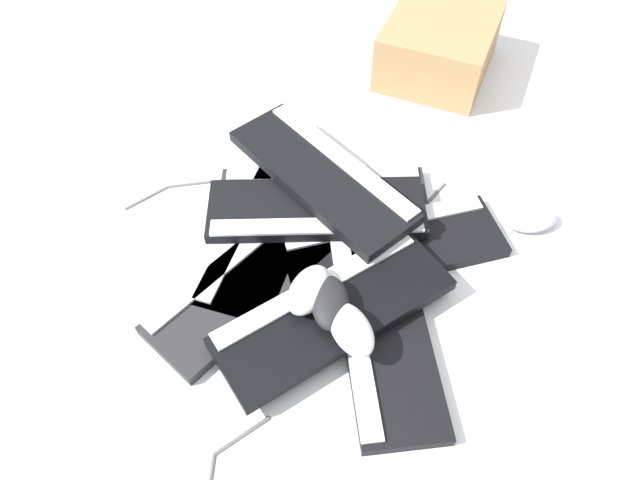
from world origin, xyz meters
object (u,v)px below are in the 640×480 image
at_px(cardboard_box, 439,46).
at_px(mouse_3, 330,303).
at_px(keyboard_0, 268,228).
at_px(keyboard_1, 252,277).
at_px(keyboard_2, 382,326).
at_px(keyboard_7, 322,175).
at_px(mouse_1, 531,219).
at_px(keyboard_5, 333,311).
at_px(keyboard_3, 393,246).
at_px(mouse_2, 351,329).
at_px(keyboard_4, 323,196).
at_px(keyboard_6, 317,210).
at_px(mouse_0, 309,290).

bearing_deg(cardboard_box, mouse_3, 110.73).
height_order(keyboard_0, keyboard_1, same).
height_order(keyboard_1, keyboard_2, same).
relative_size(keyboard_7, mouse_3, 4.15).
bearing_deg(mouse_1, keyboard_5, -158.75).
bearing_deg(keyboard_3, mouse_2, 108.44).
distance_m(keyboard_4, keyboard_6, 0.07).
bearing_deg(keyboard_3, keyboard_2, 120.74).
xyz_separation_m(mouse_1, cardboard_box, (0.45, -0.31, 0.05)).
relative_size(keyboard_5, keyboard_7, 1.02).
xyz_separation_m(keyboard_4, cardboard_box, (0.08, -0.54, 0.06)).
bearing_deg(keyboard_4, mouse_1, -147.94).
bearing_deg(cardboard_box, mouse_0, 107.62).
xyz_separation_m(keyboard_2, keyboard_4, (0.29, -0.17, 0.00)).
height_order(keyboard_6, mouse_0, mouse_0).
relative_size(keyboard_2, mouse_2, 3.87).
distance_m(keyboard_6, mouse_3, 0.24).
distance_m(keyboard_5, cardboard_box, 0.81).
distance_m(keyboard_1, cardboard_box, 0.80).
bearing_deg(keyboard_6, keyboard_7, -57.86).
height_order(keyboard_3, keyboard_5, keyboard_5).
relative_size(keyboard_1, mouse_1, 4.02).
xyz_separation_m(keyboard_1, keyboard_7, (0.04, -0.25, 0.06)).
distance_m(keyboard_1, mouse_3, 0.19).
bearing_deg(keyboard_5, mouse_0, 14.20).
xyz_separation_m(keyboard_4, mouse_2, (-0.27, 0.24, 0.07)).
xyz_separation_m(keyboard_7, mouse_2, (-0.28, 0.24, 0.01)).
height_order(keyboard_6, keyboard_7, keyboard_7).
relative_size(mouse_2, mouse_3, 1.00).
xyz_separation_m(keyboard_5, keyboard_6, (0.18, -0.16, 0.00)).
xyz_separation_m(keyboard_2, mouse_2, (0.02, 0.07, 0.07)).
bearing_deg(mouse_0, keyboard_5, -91.36).
bearing_deg(keyboard_3, mouse_1, -125.97).
height_order(keyboard_2, cardboard_box, cardboard_box).
relative_size(keyboard_3, keyboard_6, 1.06).
bearing_deg(mouse_2, cardboard_box, -42.36).
bearing_deg(mouse_1, keyboard_3, -175.47).
relative_size(keyboard_3, keyboard_7, 0.98).
distance_m(keyboard_5, mouse_3, 0.04).
xyz_separation_m(keyboard_1, keyboard_6, (0.00, -0.19, 0.03)).
bearing_deg(keyboard_7, cardboard_box, -82.25).
bearing_deg(keyboard_0, mouse_0, 155.65).
bearing_deg(mouse_0, keyboard_2, -79.54).
bearing_deg(keyboard_4, keyboard_6, 119.87).
bearing_deg(keyboard_6, keyboard_5, 138.73).
distance_m(keyboard_3, keyboard_5, 0.21).
relative_size(keyboard_0, keyboard_7, 1.01).
bearing_deg(keyboard_0, mouse_1, -136.82).
bearing_deg(mouse_3, cardboard_box, -22.20).
height_order(keyboard_3, mouse_1, mouse_1).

